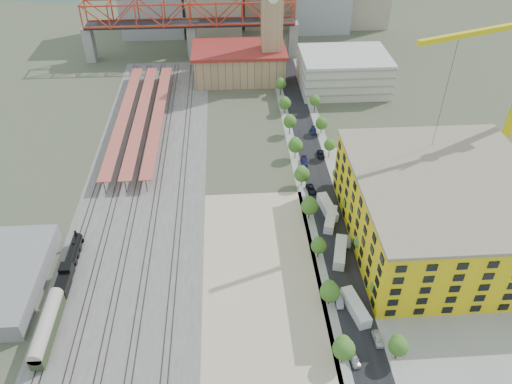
{
  "coord_description": "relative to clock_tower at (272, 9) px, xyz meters",
  "views": [
    {
      "loc": [
        -10.65,
        -113.2,
        88.53
      ],
      "look_at": [
        -4.0,
        -10.35,
        10.0
      ],
      "focal_mm": 35.0,
      "sensor_mm": 36.0,
      "label": 1
    }
  ],
  "objects": [
    {
      "name": "truss_bridge",
      "position": [
        -33.0,
        25.01,
        -9.83
      ],
      "size": [
        94.0,
        9.6,
        25.6
      ],
      "color": "gray",
      "rests_on": "ground"
    },
    {
      "name": "car_2",
      "position": [
        5.0,
        -77.91,
        -28.01
      ],
      "size": [
        2.95,
        5.23,
        1.38
      ],
      "primitive_type": "imported",
      "rotation": [
        0.0,
        0.0,
        0.14
      ],
      "color": "black",
      "rests_on": "ground"
    },
    {
      "name": "clock_tower",
      "position": [
        0.0,
        0.0,
        0.0
      ],
      "size": [
        12.0,
        12.0,
        52.0
      ],
      "color": "tan",
      "rests_on": "ground"
    },
    {
      "name": "car_7",
      "position": [
        11.0,
        -44.44,
        -28.02
      ],
      "size": [
        2.57,
        4.92,
        1.36
      ],
      "primitive_type": "imported",
      "rotation": [
        0.0,
        0.0,
        -0.15
      ],
      "color": "navy",
      "rests_on": "ground"
    },
    {
      "name": "distant_hills",
      "position": [
        37.28,
        180.01,
        -108.23
      ],
      "size": [
        647.0,
        264.0,
        227.0
      ],
      "color": "#4C6B59",
      "rests_on": "ground"
    },
    {
      "name": "car_5",
      "position": [
        11.0,
        -100.69,
        -27.97
      ],
      "size": [
        2.18,
        4.6,
        1.46
      ],
      "primitive_type": "imported",
      "rotation": [
        0.0,
        0.0,
        -0.15
      ],
      "color": "#A3A2A8",
      "rests_on": "ground"
    },
    {
      "name": "construction_pad",
      "position": [
        37.0,
        -99.99,
        -28.67
      ],
      "size": [
        50.0,
        90.0,
        0.06
      ],
      "primitive_type": "cube",
      "color": "gray",
      "rests_on": "ground"
    },
    {
      "name": "car_4",
      "position": [
        11.0,
        -130.64,
        -27.95
      ],
      "size": [
        1.91,
        4.44,
        1.49
      ],
      "primitive_type": "imported",
      "rotation": [
        0.0,
        0.0,
        0.03
      ],
      "color": "silver",
      "rests_on": "ground"
    },
    {
      "name": "construction_building",
      "position": [
        34.0,
        -99.99,
        -19.29
      ],
      "size": [
        44.6,
        50.6,
        18.8
      ],
      "color": "yellow",
      "rests_on": "ground"
    },
    {
      "name": "site_trailer_b",
      "position": [
        8.0,
        -105.2,
        -27.27
      ],
      "size": [
        5.34,
        10.77,
        2.85
      ],
      "primitive_type": "cube",
      "rotation": [
        0.0,
        0.0,
        -0.26
      ],
      "color": "silver",
      "rests_on": "ground"
    },
    {
      "name": "ballast_strip",
      "position": [
        -44.0,
        -62.49,
        -28.67
      ],
      "size": [
        36.0,
        165.0,
        0.06
      ],
      "primitive_type": "cube",
      "color": "#605E59",
      "rests_on": "ground"
    },
    {
      "name": "street_asphalt",
      "position": [
        8.0,
        -64.99,
        -28.67
      ],
      "size": [
        12.0,
        170.0,
        0.06
      ],
      "primitive_type": "cube",
      "color": "black",
      "rests_on": "ground"
    },
    {
      "name": "ground",
      "position": [
        -8.0,
        -79.99,
        -28.7
      ],
      "size": [
        400.0,
        400.0,
        0.0
      ],
      "primitive_type": "plane",
      "color": "#474C38",
      "rests_on": "ground"
    },
    {
      "name": "car_6",
      "position": [
        11.0,
        -59.54,
        -28.03
      ],
      "size": [
        2.59,
        4.97,
        1.34
      ],
      "primitive_type": "imported",
      "rotation": [
        0.0,
        0.0,
        -0.08
      ],
      "color": "black",
      "rests_on": "ground"
    },
    {
      "name": "sidewalk_west",
      "position": [
        2.5,
        -64.99,
        -28.68
      ],
      "size": [
        3.0,
        170.0,
        0.04
      ],
      "primitive_type": "cube",
      "color": "gray",
      "rests_on": "ground"
    },
    {
      "name": "locomotive",
      "position": [
        -58.0,
        -105.06,
        -26.73
      ],
      "size": [
        2.74,
        21.11,
        5.28
      ],
      "color": "black",
      "rests_on": "ground"
    },
    {
      "name": "sidewalk_east",
      "position": [
        13.5,
        -64.99,
        -28.68
      ],
      "size": [
        3.0,
        170.0,
        0.04
      ],
      "primitive_type": "cube",
      "color": "gray",
      "rests_on": "ground"
    },
    {
      "name": "dirt_lot",
      "position": [
        -12.0,
        -111.49,
        -28.67
      ],
      "size": [
        28.0,
        67.0,
        0.06
      ],
      "primitive_type": "cube",
      "color": "tan",
      "rests_on": "ground"
    },
    {
      "name": "coach",
      "position": [
        -58.0,
        -124.88,
        -25.76
      ],
      "size": [
        3.03,
        17.59,
        5.52
      ],
      "color": "#26331C",
      "rests_on": "ground"
    },
    {
      "name": "platform_canopies",
      "position": [
        -49.0,
        -34.99,
        -24.7
      ],
      "size": [
        16.0,
        80.0,
        4.12
      ],
      "color": "#B04F43",
      "rests_on": "ground"
    },
    {
      "name": "car_1",
      "position": [
        5.0,
        -119.79,
        -27.93
      ],
      "size": [
        2.03,
        4.8,
        1.54
      ],
      "primitive_type": "imported",
      "rotation": [
        0.0,
        0.0,
        -0.09
      ],
      "color": "gray",
      "rests_on": "ground"
    },
    {
      "name": "site_trailer_c",
      "position": [
        8.0,
        -92.44,
        -27.38
      ],
      "size": [
        5.32,
        9.93,
        2.63
      ],
      "primitive_type": "cube",
      "rotation": [
        0.0,
        0.0,
        -0.31
      ],
      "color": "silver",
      "rests_on": "ground"
    },
    {
      "name": "station_hall",
      "position": [
        -13.0,
        2.01,
        -22.03
      ],
      "size": [
        38.0,
        24.0,
        13.1
      ],
      "color": "tan",
      "rests_on": "ground"
    },
    {
      "name": "parking_garage",
      "position": [
        28.0,
        -9.99,
        -21.7
      ],
      "size": [
        34.0,
        26.0,
        14.0
      ],
      "primitive_type": "cube",
      "color": "silver",
      "rests_on": "ground"
    },
    {
      "name": "site_trailer_d",
      "position": [
        8.0,
        -87.38,
        -27.28
      ],
      "size": [
        4.34,
        10.68,
        2.84
      ],
      "primitive_type": "cube",
      "rotation": [
        0.0,
        0.0,
        0.16
      ],
      "color": "silver",
      "rests_on": "ground"
    },
    {
      "name": "rail_tracks",
      "position": [
        -45.8,
        -62.49,
        -28.55
      ],
      "size": [
        26.56,
        160.0,
        0.18
      ],
      "color": "#382B23",
      "rests_on": "ground"
    },
    {
      "name": "car_3",
      "position": [
        5.0,
        -63.46,
        -27.93
      ],
      "size": [
        2.72,
        5.47,
        1.53
      ],
      "primitive_type": "imported",
      "rotation": [
        0.0,
        0.0,
        -0.11
      ],
      "color": "#1B1E50",
      "rests_on": "ground"
    },
    {
      "name": "car_0",
      "position": [
        5.0,
        -135.01,
        -27.97
      ],
      "size": [
        2.36,
        4.5,
        1.46
      ],
      "primitive_type": "imported",
      "rotation": [
        0.0,
        0.0,
        0.15
      ],
      "color": "#BDBDBD",
      "rests_on": "ground"
    },
    {
      "name": "street_trees",
      "position": [
        8.0,
        -74.99,
        -28.7
      ],
      "size": [
        15.4,
        124.4,
        8.0
      ],
      "color": "#35631D",
      "rests_on": "ground"
    },
    {
      "name": "site_trailer_a",
      "position": [
        8.0,
        -122.56,
        -27.29
      ],
      "size": [
        5.03,
        10.66,
        2.82
      ],
      "primitive_type": "cube",
      "rotation": [
        0.0,
        0.0,
        0.23
      ],
      "color": "silver",
      "rests_on": "ground"
    }
  ]
}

